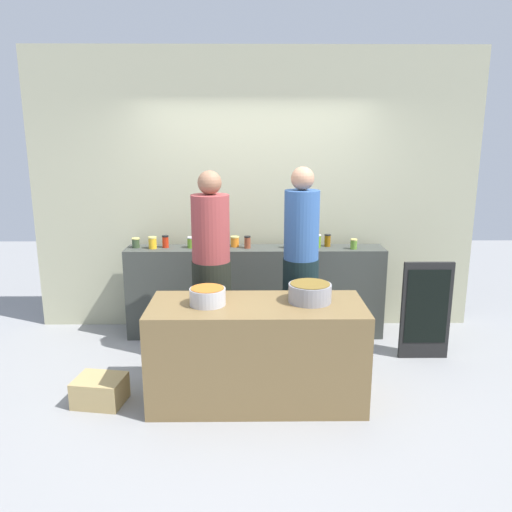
{
  "coord_description": "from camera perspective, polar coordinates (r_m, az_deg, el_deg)",
  "views": [
    {
      "loc": [
        -0.05,
        -4.11,
        2.13
      ],
      "look_at": [
        0.0,
        0.35,
        1.05
      ],
      "focal_mm": 35.87,
      "sensor_mm": 36.0,
      "label": 1
    }
  ],
  "objects": [
    {
      "name": "preserve_jar_2",
      "position": [
        5.42,
        -10.06,
        1.61
      ],
      "size": [
        0.07,
        0.07,
        0.13
      ],
      "color": "red",
      "rests_on": "display_shelf"
    },
    {
      "name": "preserve_jar_3",
      "position": [
        5.37,
        -7.25,
        1.52
      ],
      "size": [
        0.08,
        0.08,
        0.12
      ],
      "color": "#5D9326",
      "rests_on": "display_shelf"
    },
    {
      "name": "preserve_jar_10",
      "position": [
        5.45,
        7.98,
        1.74
      ],
      "size": [
        0.07,
        0.07,
        0.13
      ],
      "color": "#80500C",
      "rests_on": "display_shelf"
    },
    {
      "name": "preserve_jar_1",
      "position": [
        5.4,
        -11.46,
        1.47
      ],
      "size": [
        0.09,
        0.09,
        0.12
      ],
      "color": "yellow",
      "rests_on": "display_shelf"
    },
    {
      "name": "preserve_jar_0",
      "position": [
        5.48,
        -13.26,
        1.44
      ],
      "size": [
        0.08,
        0.08,
        0.1
      ],
      "color": "#35482C",
      "rests_on": "display_shelf"
    },
    {
      "name": "cooking_pot_center",
      "position": [
        4.08,
        6.03,
        -4.09
      ],
      "size": [
        0.34,
        0.34,
        0.15
      ],
      "color": "gray",
      "rests_on": "prep_table"
    },
    {
      "name": "preserve_jar_7",
      "position": [
        5.31,
        -0.96,
        1.57
      ],
      "size": [
        0.07,
        0.07,
        0.13
      ],
      "color": "brown",
      "rests_on": "display_shelf"
    },
    {
      "name": "preserve_jar_6",
      "position": [
        5.38,
        -2.38,
        1.63
      ],
      "size": [
        0.09,
        0.09,
        0.11
      ],
      "color": "orange",
      "rests_on": "display_shelf"
    },
    {
      "name": "bread_crate",
      "position": [
        4.43,
        -17.0,
        -14.15
      ],
      "size": [
        0.43,
        0.36,
        0.22
      ],
      "primitive_type": "cube",
      "rotation": [
        0.0,
        0.0,
        -0.16
      ],
      "color": "tan",
      "rests_on": "ground"
    },
    {
      "name": "preserve_jar_11",
      "position": [
        5.37,
        10.84,
        1.33
      ],
      "size": [
        0.07,
        0.07,
        0.11
      ],
      "color": "#5D8C2E",
      "rests_on": "display_shelf"
    },
    {
      "name": "cook_with_tongs",
      "position": [
        4.72,
        -4.98,
        -2.49
      ],
      "size": [
        0.36,
        0.36,
        1.81
      ],
      "color": "black",
      "rests_on": "ground"
    },
    {
      "name": "preserve_jar_5",
      "position": [
        5.4,
        -4.31,
        1.7
      ],
      "size": [
        0.08,
        0.08,
        0.12
      ],
      "color": "#3A583B",
      "rests_on": "display_shelf"
    },
    {
      "name": "cooking_pot_left",
      "position": [
        4.01,
        -5.42,
        -4.5
      ],
      "size": [
        0.28,
        0.28,
        0.14
      ],
      "color": "#B7B7BC",
      "rests_on": "prep_table"
    },
    {
      "name": "prep_table",
      "position": [
        4.18,
        0.1,
        -10.68
      ],
      "size": [
        1.7,
        0.7,
        0.82
      ],
      "primitive_type": "cube",
      "color": "brown",
      "rests_on": "ground"
    },
    {
      "name": "preserve_jar_9",
      "position": [
        5.38,
        6.87,
        1.67
      ],
      "size": [
        0.07,
        0.07,
        0.14
      ],
      "color": "#60911F",
      "rests_on": "display_shelf"
    },
    {
      "name": "ground",
      "position": [
        4.63,
        0.05,
        -13.78
      ],
      "size": [
        12.0,
        12.0,
        0.0
      ],
      "primitive_type": "plane",
      "color": "gray"
    },
    {
      "name": "display_shelf",
      "position": [
        5.47,
        -0.08,
        -3.98
      ],
      "size": [
        2.7,
        0.36,
        0.96
      ],
      "primitive_type": "cube",
      "color": "#3B3F39",
      "rests_on": "ground"
    },
    {
      "name": "cook_in_cap",
      "position": [
        4.7,
        4.99,
        -2.27
      ],
      "size": [
        0.33,
        0.33,
        1.84
      ],
      "color": "black",
      "rests_on": "ground"
    },
    {
      "name": "preserve_jar_8",
      "position": [
        5.33,
        3.58,
        1.44
      ],
      "size": [
        0.08,
        0.08,
        0.1
      ],
      "color": "olive",
      "rests_on": "display_shelf"
    },
    {
      "name": "chalkboard_sign",
      "position": [
        5.15,
        18.42,
        -5.77
      ],
      "size": [
        0.47,
        0.05,
        0.96
      ],
      "color": "black",
      "rests_on": "ground"
    },
    {
      "name": "storefront_wall",
      "position": [
        5.6,
        -0.12,
        7.14
      ],
      "size": [
        4.8,
        0.12,
        3.0
      ],
      "primitive_type": "cube",
      "color": "#ADAC8B",
      "rests_on": "ground"
    },
    {
      "name": "preserve_jar_4",
      "position": [
        5.37,
        -6.18,
        1.75
      ],
      "size": [
        0.09,
        0.09,
        0.15
      ],
      "color": "#5A1F52",
      "rests_on": "display_shelf"
    }
  ]
}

